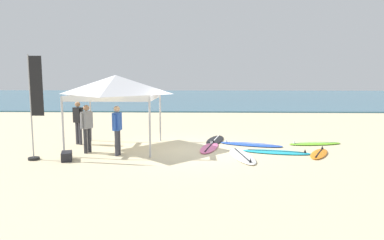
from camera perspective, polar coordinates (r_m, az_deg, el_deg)
name	(u,v)px	position (r m, az deg, el deg)	size (l,w,h in m)	color
ground_plane	(193,151)	(12.78, 0.21, -5.03)	(80.00, 80.00, 0.00)	beige
sea	(199,97)	(43.63, 1.16, 3.80)	(80.00, 36.00, 0.10)	#386B84
canopy_tent	(116,85)	(13.23, -12.40, 5.65)	(3.05, 3.05, 2.75)	#B7B7BC
surfboard_lime	(315,144)	(14.72, 19.51, -3.66)	(2.21, 0.92, 0.19)	#7AD12D
surfboard_blue	(251,144)	(13.92, 9.61, -3.96)	(2.55, 1.44, 0.19)	blue
surfboard_white	(242,156)	(11.92, 8.22, -5.84)	(1.00, 2.52, 0.19)	white
surfboard_pink	(209,147)	(13.15, 2.88, -4.52)	(1.00, 2.21, 0.19)	pink
surfboard_orange	(319,154)	(12.90, 20.13, -5.20)	(1.28, 1.87, 0.19)	orange
surfboard_black	(215,140)	(14.64, 3.80, -3.31)	(1.08, 2.38, 0.19)	black
surfboard_cyan	(277,152)	(12.74, 13.72, -5.12)	(2.44, 1.14, 0.19)	#23B2CC
person_grey	(87,125)	(12.79, -16.88, -0.84)	(0.37, 0.49, 1.71)	#2D2D33
person_blue	(117,127)	(12.10, -12.18, -1.14)	(0.27, 0.55, 1.71)	#383842
person_black	(78,120)	(14.48, -18.18, 0.03)	(0.49, 0.37, 1.71)	#383842
banner_flag	(35,112)	(12.23, -24.42, 1.22)	(0.60, 0.36, 3.40)	#99999E
gear_bag_near_tent	(67,156)	(12.00, -19.88, -5.60)	(0.60, 0.32, 0.28)	#232328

